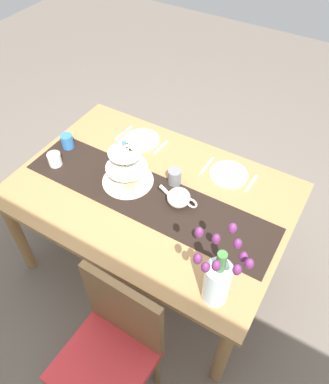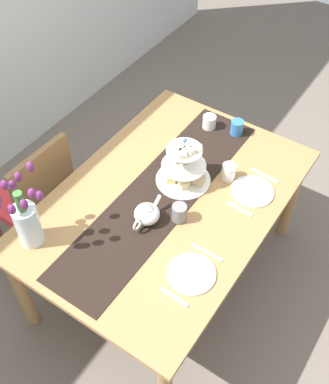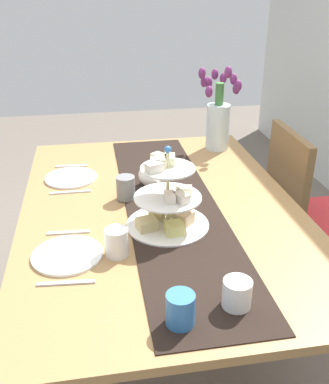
{
  "view_description": "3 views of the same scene",
  "coord_description": "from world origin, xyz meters",
  "px_view_note": "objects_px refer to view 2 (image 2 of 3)",
  "views": [
    {
      "loc": [
        -0.81,
        1.2,
        2.31
      ],
      "look_at": [
        -0.09,
        0.0,
        0.78
      ],
      "focal_mm": 35.11,
      "sensor_mm": 36.0,
      "label": 1
    },
    {
      "loc": [
        -1.39,
        -0.92,
        2.64
      ],
      "look_at": [
        -0.03,
        -0.0,
        0.81
      ],
      "focal_mm": 44.77,
      "sensor_mm": 36.0,
      "label": 2
    },
    {
      "loc": [
        1.52,
        -0.25,
        1.54
      ],
      "look_at": [
        0.04,
        0.01,
        0.81
      ],
      "focal_mm": 41.24,
      "sensor_mm": 36.0,
      "label": 3
    }
  ],
  "objects_px": {
    "dining_table": "(167,209)",
    "tulip_vase": "(26,219)",
    "chair_left": "(36,196)",
    "cream_jug": "(209,122)",
    "teapot": "(147,213)",
    "knife_right": "(264,175)",
    "mug_white_text": "(229,172)",
    "tiered_cake_stand": "(184,168)",
    "fork_right": "(240,209)",
    "dinner_plate_left": "(191,274)",
    "knife_left": "(207,252)",
    "dinner_plate_right": "(252,191)",
    "fork_left": "(174,297)",
    "mug_grey": "(179,213)",
    "mug_orange": "(237,128)"
  },
  "relations": [
    {
      "from": "chair_left",
      "to": "cream_jug",
      "type": "xyz_separation_m",
      "value": [
        0.88,
        -0.66,
        0.27
      ]
    },
    {
      "from": "teapot",
      "to": "knife_left",
      "type": "bearing_deg",
      "value": -89.67
    },
    {
      "from": "dinner_plate_left",
      "to": "mug_grey",
      "type": "distance_m",
      "value": 0.33
    },
    {
      "from": "cream_jug",
      "to": "chair_left",
      "type": "bearing_deg",
      "value": 143.03
    },
    {
      "from": "teapot",
      "to": "mug_white_text",
      "type": "xyz_separation_m",
      "value": [
        0.49,
        -0.19,
        -0.01
      ]
    },
    {
      "from": "fork_left",
      "to": "fork_right",
      "type": "bearing_deg",
      "value": 0.0
    },
    {
      "from": "mug_grey",
      "to": "tulip_vase",
      "type": "bearing_deg",
      "value": 134.2
    },
    {
      "from": "tiered_cake_stand",
      "to": "fork_right",
      "type": "distance_m",
      "value": 0.37
    },
    {
      "from": "fork_left",
      "to": "mug_orange",
      "type": "relative_size",
      "value": 1.58
    },
    {
      "from": "mug_grey",
      "to": "teapot",
      "type": "bearing_deg",
      "value": 128.0
    },
    {
      "from": "teapot",
      "to": "mug_grey",
      "type": "height_order",
      "value": "teapot"
    },
    {
      "from": "dining_table",
      "to": "mug_orange",
      "type": "bearing_deg",
      "value": -4.93
    },
    {
      "from": "dinner_plate_right",
      "to": "knife_right",
      "type": "bearing_deg",
      "value": 0.0
    },
    {
      "from": "tulip_vase",
      "to": "dinner_plate_right",
      "type": "distance_m",
      "value": 1.17
    },
    {
      "from": "dining_table",
      "to": "tulip_vase",
      "type": "xyz_separation_m",
      "value": [
        -0.59,
        0.4,
        0.26
      ]
    },
    {
      "from": "dinner_plate_left",
      "to": "knife_left",
      "type": "bearing_deg",
      "value": 0.0
    },
    {
      "from": "dining_table",
      "to": "chair_left",
      "type": "relative_size",
      "value": 1.74
    },
    {
      "from": "knife_left",
      "to": "tulip_vase",
      "type": "bearing_deg",
      "value": 118.78
    },
    {
      "from": "tiered_cake_stand",
      "to": "teapot",
      "type": "xyz_separation_m",
      "value": [
        -0.34,
        -0.0,
        -0.03
      ]
    },
    {
      "from": "dining_table",
      "to": "mug_white_text",
      "type": "height_order",
      "value": "mug_white_text"
    },
    {
      "from": "mug_white_text",
      "to": "tulip_vase",
      "type": "bearing_deg",
      "value": 146.88
    },
    {
      "from": "dinner_plate_left",
      "to": "fork_right",
      "type": "distance_m",
      "value": 0.47
    },
    {
      "from": "tiered_cake_stand",
      "to": "knife_left",
      "type": "xyz_separation_m",
      "value": [
        -0.34,
        -0.35,
        -0.09
      ]
    },
    {
      "from": "tiered_cake_stand",
      "to": "knife_right",
      "type": "height_order",
      "value": "tiered_cake_stand"
    },
    {
      "from": "mug_white_text",
      "to": "teapot",
      "type": "bearing_deg",
      "value": 158.59
    },
    {
      "from": "tiered_cake_stand",
      "to": "mug_orange",
      "type": "distance_m",
      "value": 0.5
    },
    {
      "from": "knife_left",
      "to": "mug_grey",
      "type": "xyz_separation_m",
      "value": [
        0.1,
        0.23,
        0.05
      ]
    },
    {
      "from": "fork_left",
      "to": "mug_grey",
      "type": "bearing_deg",
      "value": 30.11
    },
    {
      "from": "knife_right",
      "to": "mug_white_text",
      "type": "height_order",
      "value": "mug_white_text"
    },
    {
      "from": "dining_table",
      "to": "cream_jug",
      "type": "height_order",
      "value": "cream_jug"
    },
    {
      "from": "tulip_vase",
      "to": "chair_left",
      "type": "bearing_deg",
      "value": 48.05
    },
    {
      "from": "tulip_vase",
      "to": "fork_right",
      "type": "bearing_deg",
      "value": -45.35
    },
    {
      "from": "mug_orange",
      "to": "tiered_cake_stand",
      "type": "bearing_deg",
      "value": 173.5
    },
    {
      "from": "dinner_plate_right",
      "to": "fork_right",
      "type": "xyz_separation_m",
      "value": [
        -0.14,
        0.0,
        -0.0
      ]
    },
    {
      "from": "teapot",
      "to": "tulip_vase",
      "type": "bearing_deg",
      "value": 135.98
    },
    {
      "from": "cream_jug",
      "to": "fork_left",
      "type": "bearing_deg",
      "value": -157.02
    },
    {
      "from": "teapot",
      "to": "mug_white_text",
      "type": "height_order",
      "value": "teapot"
    },
    {
      "from": "tiered_cake_stand",
      "to": "teapot",
      "type": "distance_m",
      "value": 0.35
    },
    {
      "from": "chair_left",
      "to": "cream_jug",
      "type": "height_order",
      "value": "chair_left"
    },
    {
      "from": "fork_right",
      "to": "tiered_cake_stand",
      "type": "bearing_deg",
      "value": 87.97
    },
    {
      "from": "dinner_plate_left",
      "to": "knife_left",
      "type": "relative_size",
      "value": 1.35
    },
    {
      "from": "knife_left",
      "to": "fork_right",
      "type": "xyz_separation_m",
      "value": [
        0.33,
        0.0,
        0.0
      ]
    },
    {
      "from": "dining_table",
      "to": "tulip_vase",
      "type": "height_order",
      "value": "tulip_vase"
    },
    {
      "from": "dinner_plate_left",
      "to": "mug_white_text",
      "type": "distance_m",
      "value": 0.66
    },
    {
      "from": "dining_table",
      "to": "mug_orange",
      "type": "distance_m",
      "value": 0.68
    },
    {
      "from": "knife_right",
      "to": "mug_grey",
      "type": "bearing_deg",
      "value": 156.6
    },
    {
      "from": "tulip_vase",
      "to": "cream_jug",
      "type": "xyz_separation_m",
      "value": [
        1.21,
        -0.29,
        -0.12
      ]
    },
    {
      "from": "dinner_plate_right",
      "to": "knife_right",
      "type": "xyz_separation_m",
      "value": [
        0.14,
        0.0,
        -0.0
      ]
    },
    {
      "from": "dining_table",
      "to": "tiered_cake_stand",
      "type": "height_order",
      "value": "tiered_cake_stand"
    },
    {
      "from": "dinner_plate_right",
      "to": "fork_right",
      "type": "height_order",
      "value": "dinner_plate_right"
    }
  ]
}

